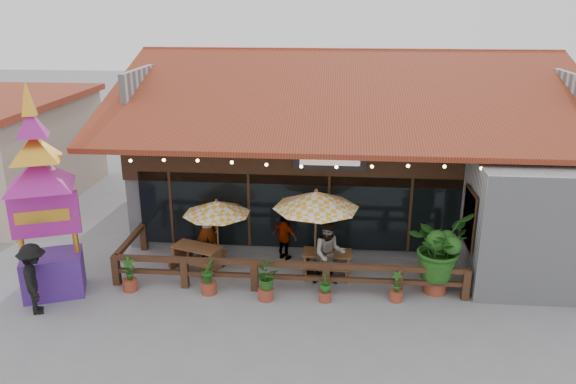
# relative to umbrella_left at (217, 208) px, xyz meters

# --- Properties ---
(ground) EXTENTS (100.00, 100.00, 0.00)m
(ground) POSITION_rel_umbrella_left_xyz_m (3.82, -0.94, -1.91)
(ground) COLOR gray
(ground) RESTS_ON ground
(restaurant_building) EXTENTS (15.50, 14.73, 6.09)m
(restaurant_building) POSITION_rel_umbrella_left_xyz_m (4.08, 5.67, 0.30)
(restaurant_building) COLOR #B4B4B9
(restaurant_building) RESTS_ON ground
(patio_railing) EXTENTS (10.00, 2.60, 0.92)m
(patio_railing) POSITION_rel_umbrella_left_xyz_m (1.57, -1.20, -1.29)
(patio_railing) COLOR #4D2B1B
(patio_railing) RESTS_ON ground
(umbrella_left) EXTENTS (2.69, 2.69, 2.19)m
(umbrella_left) POSITION_rel_umbrella_left_xyz_m (0.00, 0.00, 0.00)
(umbrella_left) COLOR brown
(umbrella_left) RESTS_ON ground
(umbrella_right) EXTENTS (2.88, 2.88, 2.68)m
(umbrella_right) POSITION_rel_umbrella_left_xyz_m (2.97, -0.27, 0.43)
(umbrella_right) COLOR brown
(umbrella_right) RESTS_ON ground
(picnic_table_left) EXTENTS (1.81, 1.69, 0.71)m
(picnic_table_left) POSITION_rel_umbrella_left_xyz_m (-0.63, -0.18, -1.43)
(picnic_table_left) COLOR brown
(picnic_table_left) RESTS_ON ground
(picnic_table_right) EXTENTS (1.49, 1.30, 0.70)m
(picnic_table_right) POSITION_rel_umbrella_left_xyz_m (3.33, -0.22, -1.44)
(picnic_table_right) COLOR brown
(picnic_table_right) RESTS_ON ground
(thai_sign_tower) EXTENTS (3.04, 3.04, 6.33)m
(thai_sign_tower) POSITION_rel_umbrella_left_xyz_m (-4.20, -2.08, 1.44)
(thai_sign_tower) COLOR #4B2487
(thai_sign_tower) RESTS_ON ground
(tropical_plant) EXTENTS (2.25, 2.27, 2.38)m
(tropical_plant) POSITION_rel_umbrella_left_xyz_m (6.37, -1.09, -0.55)
(tropical_plant) COLOR brown
(tropical_plant) RESTS_ON ground
(diner_a) EXTENTS (0.78, 0.60, 1.92)m
(diner_a) POSITION_rel_umbrella_left_xyz_m (-0.45, 0.49, -0.95)
(diner_a) COLOR #3A2212
(diner_a) RESTS_ON ground
(diner_b) EXTENTS (0.97, 0.78, 1.90)m
(diner_b) POSITION_rel_umbrella_left_xyz_m (3.39, -0.85, -0.96)
(diner_b) COLOR #3A2212
(diner_b) RESTS_ON ground
(diner_c) EXTENTS (0.95, 0.75, 1.50)m
(diner_c) POSITION_rel_umbrella_left_xyz_m (1.98, 0.66, -1.16)
(diner_c) COLOR #3A2212
(diner_c) RESTS_ON ground
(pedestrian) EXTENTS (1.20, 1.43, 1.92)m
(pedestrian) POSITION_rel_umbrella_left_xyz_m (-4.15, -3.09, -0.95)
(pedestrian) COLOR black
(pedestrian) RESTS_ON ground
(planter_a) EXTENTS (0.43, 0.41, 1.01)m
(planter_a) POSITION_rel_umbrella_left_xyz_m (-2.17, -1.75, -1.48)
(planter_a) COLOR brown
(planter_a) RESTS_ON ground
(planter_b) EXTENTS (0.43, 0.47, 1.05)m
(planter_b) POSITION_rel_umbrella_left_xyz_m (0.07, -1.72, -1.43)
(planter_b) COLOR brown
(planter_b) RESTS_ON ground
(planter_c) EXTENTS (0.83, 0.80, 1.04)m
(planter_c) POSITION_rel_umbrella_left_xyz_m (1.70, -1.93, -1.32)
(planter_c) COLOR brown
(planter_c) RESTS_ON ground
(planter_d) EXTENTS (0.45, 0.45, 0.86)m
(planter_d) POSITION_rel_umbrella_left_xyz_m (3.32, -1.87, -1.49)
(planter_d) COLOR brown
(planter_d) RESTS_ON ground
(planter_e) EXTENTS (0.36, 0.38, 0.88)m
(planter_e) POSITION_rel_umbrella_left_xyz_m (5.24, -1.69, -1.54)
(planter_e) COLOR brown
(planter_e) RESTS_ON ground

